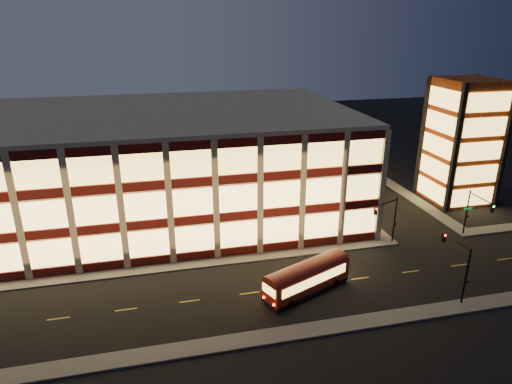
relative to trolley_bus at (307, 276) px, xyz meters
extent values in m
plane|color=black|center=(-9.62, 7.07, -1.80)|extent=(200.00, 200.00, 0.00)
cube|color=#514F4C|center=(-12.62, 8.07, -1.72)|extent=(54.00, 2.00, 0.15)
cube|color=#514F4C|center=(13.38, 24.07, -1.72)|extent=(2.00, 30.00, 0.15)
cube|color=#514F4C|center=(30.38, 8.07, -1.72)|extent=(14.00, 2.00, 0.15)
cube|color=#514F4C|center=(24.38, 24.07, -1.72)|extent=(2.00, 30.00, 0.15)
cube|color=#514F4C|center=(-9.62, -5.93, -1.72)|extent=(100.00, 2.00, 0.15)
cube|color=tan|center=(-12.62, 24.07, 5.20)|extent=(50.00, 30.00, 14.00)
cube|color=tan|center=(-12.62, 24.07, 12.45)|extent=(50.40, 30.40, 0.50)
cube|color=#470C0A|center=(-12.62, 8.95, -1.15)|extent=(50.10, 0.25, 1.00)
cube|color=#FFCD6B|center=(-12.62, 8.97, 0.95)|extent=(49.00, 0.20, 3.00)
cube|color=#470C0A|center=(12.50, 24.07, -1.15)|extent=(0.25, 30.10, 1.00)
cube|color=#FFCD6B|center=(12.48, 24.07, 0.95)|extent=(0.20, 29.00, 3.00)
cube|color=#470C0A|center=(-12.62, 8.95, 3.25)|extent=(50.10, 0.25, 1.00)
cube|color=#FFCD6B|center=(-12.62, 8.97, 5.35)|extent=(49.00, 0.20, 3.00)
cube|color=#470C0A|center=(12.50, 24.07, 3.25)|extent=(0.25, 30.10, 1.00)
cube|color=#FFCD6B|center=(12.48, 24.07, 5.35)|extent=(0.20, 29.00, 3.00)
cube|color=#470C0A|center=(-12.62, 8.95, 7.65)|extent=(50.10, 0.25, 1.00)
cube|color=#FFCD6B|center=(-12.62, 8.97, 9.75)|extent=(49.00, 0.20, 3.00)
cube|color=#470C0A|center=(12.50, 24.07, 7.65)|extent=(0.25, 30.10, 1.00)
cube|color=#FFCD6B|center=(12.48, 24.07, 9.75)|extent=(0.20, 29.00, 3.00)
cube|color=#8C3814|center=(30.38, 19.07, 7.20)|extent=(8.00, 8.00, 18.00)
cube|color=black|center=(26.38, 15.07, 7.20)|extent=(0.60, 0.60, 18.00)
cube|color=black|center=(34.38, 15.07, 7.20)|extent=(0.60, 0.60, 18.00)
cube|color=black|center=(26.38, 23.07, 7.20)|extent=(0.60, 0.60, 18.00)
cube|color=black|center=(34.38, 23.07, 7.20)|extent=(0.60, 0.60, 18.00)
cube|color=#FFC959|center=(30.38, 14.99, 0.00)|extent=(6.60, 0.16, 2.60)
cube|color=#FFC959|center=(26.30, 19.07, 0.00)|extent=(0.16, 6.60, 2.60)
cube|color=#FFC959|center=(30.38, 14.99, 3.40)|extent=(6.60, 0.16, 2.60)
cube|color=#FFC959|center=(26.30, 19.07, 3.40)|extent=(0.16, 6.60, 2.60)
cube|color=#FFC959|center=(30.38, 14.99, 6.80)|extent=(6.60, 0.16, 2.60)
cube|color=#FFC959|center=(26.30, 19.07, 6.80)|extent=(0.16, 6.60, 2.60)
cube|color=#FFC959|center=(30.38, 14.99, 10.20)|extent=(6.60, 0.16, 2.60)
cube|color=#FFC959|center=(26.30, 19.07, 10.20)|extent=(0.16, 6.60, 2.60)
cube|color=#FFC959|center=(30.38, 14.99, 13.60)|extent=(6.60, 0.16, 2.60)
cube|color=#FFC959|center=(26.30, 19.07, 13.60)|extent=(0.16, 6.60, 2.60)
cylinder|color=black|center=(13.88, 7.87, 1.20)|extent=(0.18, 0.18, 6.00)
cylinder|color=black|center=(12.13, 7.12, 3.90)|extent=(3.56, 1.63, 0.14)
cube|color=black|center=(10.38, 6.37, 3.40)|extent=(0.32, 0.32, 0.95)
sphere|color=#FF0C05|center=(10.38, 6.19, 3.70)|extent=(0.20, 0.20, 0.20)
cube|color=black|center=(13.88, 7.67, 0.80)|extent=(0.25, 0.18, 0.28)
cylinder|color=black|center=(23.88, 7.87, 1.20)|extent=(0.18, 0.18, 6.00)
cylinder|color=black|center=(23.88, 5.87, 3.90)|extent=(0.14, 4.00, 0.14)
cube|color=black|center=(23.88, 3.87, 3.40)|extent=(0.32, 0.32, 0.95)
sphere|color=#0CFF26|center=(23.88, 3.69, 3.70)|extent=(0.20, 0.20, 0.20)
cube|color=black|center=(23.88, 7.67, 0.80)|extent=(0.25, 0.18, 0.28)
cube|color=#0C7226|center=(23.88, 7.72, 1.80)|extent=(1.20, 0.06, 0.28)
cylinder|color=black|center=(13.88, -5.43, 1.20)|extent=(0.18, 0.18, 6.00)
cylinder|color=black|center=(13.88, -3.43, 3.90)|extent=(0.14, 4.00, 0.14)
cube|color=black|center=(13.88, -1.43, 3.40)|extent=(0.32, 0.32, 0.95)
sphere|color=#FF0C05|center=(13.88, -1.61, 3.70)|extent=(0.20, 0.20, 0.20)
cube|color=black|center=(13.88, -5.63, 0.80)|extent=(0.25, 0.18, 0.28)
cube|color=maroon|center=(0.00, 0.00, -0.17)|extent=(9.74, 6.00, 2.20)
cube|color=black|center=(0.00, 0.00, -1.46)|extent=(9.74, 6.00, 0.34)
cylinder|color=black|center=(-2.39, -2.18, -1.37)|extent=(0.91, 0.61, 0.86)
cylinder|color=black|center=(-3.23, -0.25, -1.37)|extent=(0.91, 0.61, 0.86)
cylinder|color=black|center=(3.23, 0.25, -1.37)|extent=(0.91, 0.61, 0.86)
cylinder|color=black|center=(2.39, 2.18, -1.37)|extent=(0.91, 0.61, 0.86)
cube|color=#FFC959|center=(0.49, -1.13, 0.12)|extent=(7.76, 3.40, 0.96)
cube|color=#FFC959|center=(-0.49, 1.13, 0.12)|extent=(7.76, 3.40, 0.96)
camera|label=1|loc=(-14.04, -37.16, 23.93)|focal=32.00mm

